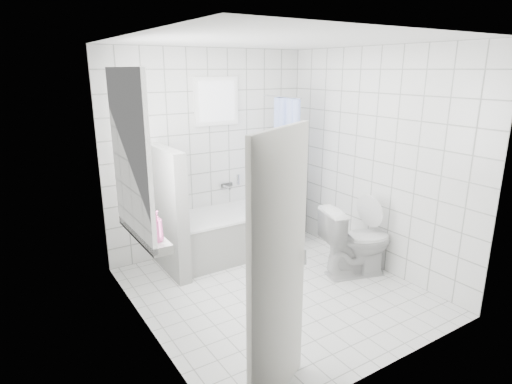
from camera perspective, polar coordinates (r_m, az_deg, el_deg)
ground at (r=4.82m, az=2.59°, el=-13.03°), size 3.00×3.00×0.00m
ceiling at (r=4.22m, az=3.06°, el=19.56°), size 3.00×3.00×0.00m
wall_back at (r=5.60m, az=-6.14°, el=5.26°), size 2.80×0.02×2.60m
wall_front at (r=3.28m, az=18.14°, el=-3.27°), size 2.80×0.02×2.60m
wall_left at (r=3.73m, az=-15.03°, el=-0.71°), size 0.02×3.00×2.60m
wall_right at (r=5.25m, az=15.39°, el=4.06°), size 0.02×3.00×2.60m
window_left at (r=3.95m, az=-16.07°, el=4.62°), size 0.01×0.90×1.40m
window_back at (r=5.52m, az=-5.18°, el=11.94°), size 0.50×0.01×0.50m
window_sill at (r=4.17m, az=-14.70°, el=-5.31°), size 0.18×1.02×0.08m
door at (r=2.96m, az=3.01°, el=-10.93°), size 0.72×0.41×2.00m
bathtub at (r=5.60m, az=-3.20°, el=-5.43°), size 1.60×0.77×0.58m
partition_wall at (r=5.06m, az=-11.57°, el=-2.60°), size 0.15×0.85×1.50m
tiled_ledge at (r=6.34m, az=3.91°, el=-2.97°), size 0.40×0.24×0.55m
toilet at (r=5.14m, az=13.27°, el=-6.40°), size 0.92×0.68×0.83m
curtain_rod at (r=5.60m, az=3.42°, el=12.55°), size 0.02×0.80×0.02m
shower_curtain at (r=5.63m, az=4.04°, el=3.28°), size 0.14×0.48×1.78m
tub_faucet at (r=5.75m, az=-4.07°, el=1.00°), size 0.18×0.06×0.06m
sill_bottles at (r=4.12m, az=-14.74°, el=-3.08°), size 0.19×0.79×0.32m
ledge_bottles at (r=6.23m, az=4.29°, el=0.53°), size 0.20×0.17×0.28m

